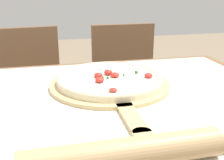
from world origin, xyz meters
The scene contains 7 objects.
dining_table centered at (0.00, 0.00, 0.64)m, with size 1.10×0.85×0.77m.
towel_cloth centered at (0.00, 0.00, 0.77)m, with size 1.02×0.77×0.00m.
pizza_peel centered at (0.00, 0.09, 0.78)m, with size 0.40×0.57×0.01m.
pizza centered at (0.00, 0.10, 0.80)m, with size 0.35×0.35×0.04m.
rolling_pin centered at (-0.07, -0.33, 0.80)m, with size 0.47×0.06×0.06m.
chair_left centered at (-0.32, 0.76, 0.50)m, with size 0.44×0.44×0.87m.
chair_right centered at (0.25, 0.76, 0.50)m, with size 0.40×0.40×0.87m.
Camera 1 is at (-0.19, -0.76, 1.10)m, focal length 45.00 mm.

